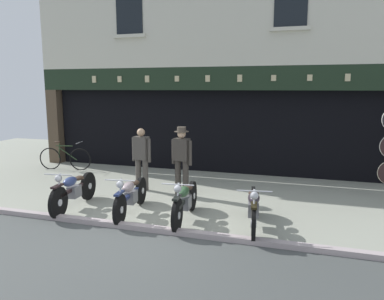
{
  "coord_description": "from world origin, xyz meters",
  "views": [
    {
      "loc": [
        2.96,
        -6.07,
        2.69
      ],
      "look_at": [
        0.24,
        2.63,
        1.15
      ],
      "focal_mm": 34.84,
      "sensor_mm": 36.0,
      "label": 1
    }
  ],
  "objects_px": {
    "motorcycle_center_right": "(253,207)",
    "leaning_bicycle": "(65,158)",
    "motorcycle_left": "(74,190)",
    "salesman_left": "(142,156)",
    "motorcycle_center_left": "(131,195)",
    "advert_board_near": "(159,116)",
    "shopkeeper_center": "(182,157)",
    "motorcycle_center": "(185,200)"
  },
  "relations": [
    {
      "from": "motorcycle_center",
      "to": "advert_board_near",
      "type": "relative_size",
      "value": 2.13
    },
    {
      "from": "motorcycle_center_right",
      "to": "leaning_bicycle",
      "type": "height_order",
      "value": "leaning_bicycle"
    },
    {
      "from": "advert_board_near",
      "to": "leaning_bicycle",
      "type": "xyz_separation_m",
      "value": [
        -2.87,
        -1.2,
        -1.37
      ]
    },
    {
      "from": "motorcycle_left",
      "to": "motorcycle_center",
      "type": "relative_size",
      "value": 1.03
    },
    {
      "from": "motorcycle_center_left",
      "to": "salesman_left",
      "type": "bearing_deg",
      "value": -80.01
    },
    {
      "from": "motorcycle_left",
      "to": "leaning_bicycle",
      "type": "xyz_separation_m",
      "value": [
        -2.69,
        3.38,
        -0.05
      ]
    },
    {
      "from": "motorcycle_center_left",
      "to": "salesman_left",
      "type": "relative_size",
      "value": 1.23
    },
    {
      "from": "motorcycle_center_left",
      "to": "advert_board_near",
      "type": "xyz_separation_m",
      "value": [
        -1.21,
        4.54,
        1.34
      ]
    },
    {
      "from": "advert_board_near",
      "to": "motorcycle_center",
      "type": "bearing_deg",
      "value": -61.93
    },
    {
      "from": "motorcycle_center",
      "to": "shopkeeper_center",
      "type": "relative_size",
      "value": 1.13
    },
    {
      "from": "motorcycle_center_right",
      "to": "salesman_left",
      "type": "relative_size",
      "value": 1.19
    },
    {
      "from": "advert_board_near",
      "to": "leaning_bicycle",
      "type": "bearing_deg",
      "value": -157.23
    },
    {
      "from": "advert_board_near",
      "to": "motorcycle_left",
      "type": "bearing_deg",
      "value": -92.21
    },
    {
      "from": "motorcycle_center",
      "to": "salesman_left",
      "type": "relative_size",
      "value": 1.19
    },
    {
      "from": "motorcycle_center_left",
      "to": "motorcycle_center",
      "type": "xyz_separation_m",
      "value": [
        1.24,
        -0.04,
        0.01
      ]
    },
    {
      "from": "motorcycle_center_left",
      "to": "salesman_left",
      "type": "xyz_separation_m",
      "value": [
        -0.59,
        1.83,
        0.49
      ]
    },
    {
      "from": "motorcycle_left",
      "to": "shopkeeper_center",
      "type": "height_order",
      "value": "shopkeeper_center"
    },
    {
      "from": "salesman_left",
      "to": "shopkeeper_center",
      "type": "xyz_separation_m",
      "value": [
        1.17,
        -0.15,
        0.06
      ]
    },
    {
      "from": "shopkeeper_center",
      "to": "motorcycle_center",
      "type": "bearing_deg",
      "value": 120.54
    },
    {
      "from": "shopkeeper_center",
      "to": "motorcycle_center_right",
      "type": "bearing_deg",
      "value": 149.84
    },
    {
      "from": "shopkeeper_center",
      "to": "advert_board_near",
      "type": "relative_size",
      "value": 1.89
    },
    {
      "from": "shopkeeper_center",
      "to": "leaning_bicycle",
      "type": "xyz_separation_m",
      "value": [
        -4.65,
        1.66,
        -0.58
      ]
    },
    {
      "from": "motorcycle_center",
      "to": "leaning_bicycle",
      "type": "height_order",
      "value": "leaning_bicycle"
    },
    {
      "from": "salesman_left",
      "to": "motorcycle_left",
      "type": "bearing_deg",
      "value": 75.12
    },
    {
      "from": "advert_board_near",
      "to": "motorcycle_center_left",
      "type": "bearing_deg",
      "value": -75.11
    },
    {
      "from": "salesman_left",
      "to": "leaning_bicycle",
      "type": "bearing_deg",
      "value": -15.21
    },
    {
      "from": "motorcycle_center_left",
      "to": "leaning_bicycle",
      "type": "bearing_deg",
      "value": -47.12
    },
    {
      "from": "motorcycle_center_left",
      "to": "motorcycle_center_right",
      "type": "height_order",
      "value": "motorcycle_center_left"
    },
    {
      "from": "motorcycle_center_left",
      "to": "advert_board_near",
      "type": "distance_m",
      "value": 4.88
    },
    {
      "from": "motorcycle_left",
      "to": "shopkeeper_center",
      "type": "bearing_deg",
      "value": -145.11
    },
    {
      "from": "salesman_left",
      "to": "advert_board_near",
      "type": "distance_m",
      "value": 2.91
    },
    {
      "from": "motorcycle_left",
      "to": "salesman_left",
      "type": "relative_size",
      "value": 1.23
    },
    {
      "from": "salesman_left",
      "to": "shopkeeper_center",
      "type": "relative_size",
      "value": 0.95
    },
    {
      "from": "motorcycle_center_left",
      "to": "leaning_bicycle",
      "type": "xyz_separation_m",
      "value": [
        -4.07,
        3.33,
        -0.03
      ]
    },
    {
      "from": "motorcycle_left",
      "to": "leaning_bicycle",
      "type": "bearing_deg",
      "value": -57.82
    },
    {
      "from": "salesman_left",
      "to": "shopkeeper_center",
      "type": "distance_m",
      "value": 1.18
    },
    {
      "from": "motorcycle_left",
      "to": "leaning_bicycle",
      "type": "height_order",
      "value": "leaning_bicycle"
    },
    {
      "from": "motorcycle_left",
      "to": "motorcycle_center",
      "type": "bearing_deg",
      "value": 173.73
    },
    {
      "from": "leaning_bicycle",
      "to": "motorcycle_left",
      "type": "bearing_deg",
      "value": 27.94
    },
    {
      "from": "salesman_left",
      "to": "advert_board_near",
      "type": "relative_size",
      "value": 1.79
    },
    {
      "from": "advert_board_near",
      "to": "leaning_bicycle",
      "type": "relative_size",
      "value": 0.52
    },
    {
      "from": "motorcycle_center",
      "to": "leaning_bicycle",
      "type": "relative_size",
      "value": 1.12
    }
  ]
}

